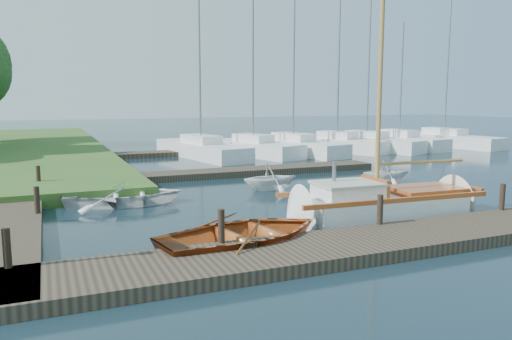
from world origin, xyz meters
name	(u,v)px	position (x,y,z in m)	size (l,w,h in m)	color
ground	(256,204)	(0.00, 0.00, 0.00)	(160.00, 160.00, 0.00)	black
near_dock	(353,246)	(0.00, -6.00, 0.15)	(18.00, 2.20, 0.30)	#31271E
left_dock	(5,208)	(-8.00, 2.00, 0.15)	(2.20, 18.00, 0.30)	#31271E
far_dock	(242,172)	(2.00, 6.50, 0.15)	(14.00, 1.60, 0.30)	#31271E
pontoon	(297,148)	(10.00, 16.00, 0.15)	(30.00, 1.60, 0.30)	#31271E
mooring_post_0	(7,248)	(-7.50, -5.00, 0.70)	(0.16, 0.16, 0.80)	black
mooring_post_1	(221,226)	(-3.00, -5.00, 0.70)	(0.16, 0.16, 0.80)	black
mooring_post_2	(380,209)	(1.50, -5.00, 0.70)	(0.16, 0.16, 0.80)	black
mooring_post_3	(502,197)	(6.00, -5.00, 0.70)	(0.16, 0.16, 0.80)	black
mooring_post_4	(37,200)	(-7.00, 0.00, 0.70)	(0.16, 0.16, 0.80)	black
mooring_post_5	(38,176)	(-7.00, 5.00, 0.70)	(0.16, 0.16, 0.80)	black
sailboat	(386,207)	(2.91, -3.43, 0.34)	(7.25, 2.35, 9.83)	silver
dinghy	(245,230)	(-2.29, -4.70, 0.46)	(3.14, 4.40, 0.91)	maroon
tender_a	(123,193)	(-4.28, 1.73, 0.42)	(2.86, 4.01, 0.83)	silver
tender_b	(271,175)	(1.61, 2.29, 0.61)	(1.98, 2.30, 1.21)	silver
tender_d	(386,170)	(7.09, 2.03, 0.54)	(1.78, 2.06, 1.09)	silver
marina_boat_1	(201,148)	(2.35, 14.44, 0.57)	(3.83, 9.38, 11.30)	silver
marina_boat_2	(253,147)	(5.67, 13.87, 0.58)	(4.59, 7.70, 11.79)	silver
marina_boat_3	(293,145)	(8.58, 13.90, 0.58)	(4.20, 8.87, 12.08)	silver
marina_boat_4	(337,143)	(12.19, 14.18, 0.58)	(4.94, 7.66, 11.83)	silver
marina_boat_5	(366,142)	(14.48, 13.90, 0.57)	(5.05, 8.46, 10.77)	silver
marina_boat_6	(399,141)	(17.57, 14.18, 0.56)	(3.53, 7.87, 9.14)	silver
marina_boat_7	(444,139)	(22.08, 14.37, 0.57)	(3.58, 9.68, 12.17)	silver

